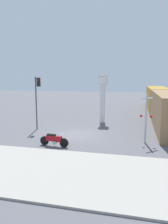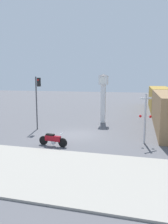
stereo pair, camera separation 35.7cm
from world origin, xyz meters
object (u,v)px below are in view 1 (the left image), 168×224
(clock_tower, at_px, (103,91))
(railroad_crossing_signal, at_px, (146,116))
(motorcycle, at_px, (54,140))
(freight_train, at_px, (162,103))
(traffic_light, at_px, (37,94))

(clock_tower, height_order, railroad_crossing_signal, clock_tower)
(railroad_crossing_signal, bearing_deg, motorcycle, -159.63)
(motorcycle, height_order, clock_tower, clock_tower)
(motorcycle, xyz_separation_m, clock_tower, (2.02, 9.23, 2.96))
(clock_tower, height_order, freight_train, clock_tower)
(motorcycle, relative_size, freight_train, 0.08)
(freight_train, bearing_deg, motorcycle, -119.90)
(clock_tower, xyz_separation_m, traffic_light, (-5.37, -4.70, -0.07))
(freight_train, distance_m, traffic_light, 16.18)
(motorcycle, bearing_deg, clock_tower, 84.73)
(freight_train, distance_m, railroad_crossing_signal, 13.05)
(clock_tower, relative_size, traffic_light, 1.06)
(freight_train, height_order, traffic_light, traffic_light)
(traffic_light, relative_size, railroad_crossing_signal, 1.33)
(clock_tower, distance_m, freight_train, 9.12)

